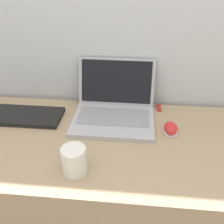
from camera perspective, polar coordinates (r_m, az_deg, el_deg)
wall_back at (r=1.21m, az=4.01°, el=23.10°), size 7.00×0.04×2.50m
desk at (r=1.34m, az=1.93°, el=-19.38°), size 1.47×0.62×0.77m
laptop at (r=1.19m, az=0.47°, el=1.01°), size 0.36×0.33×0.23m
drink_cup at (r=0.91m, az=-8.25°, el=-10.31°), size 0.08×0.08×0.10m
computer_mouse at (r=1.13m, az=12.63°, el=-3.51°), size 0.06×0.09×0.04m
external_keyboard at (r=1.28m, az=-20.21°, el=-0.70°), size 0.42×0.16×0.02m
usb_stick at (r=1.29m, az=10.16°, el=0.92°), size 0.02×0.06×0.01m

